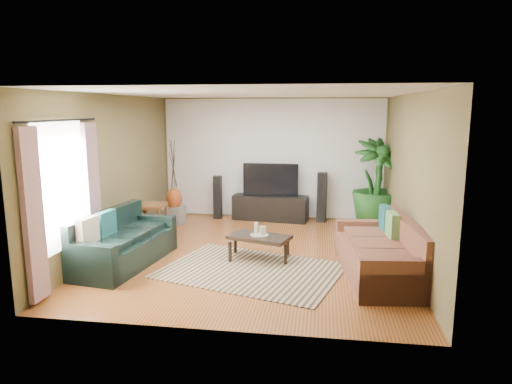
% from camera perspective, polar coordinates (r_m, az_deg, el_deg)
% --- Properties ---
extents(floor, '(5.50, 5.50, 0.00)m').
position_cam_1_polar(floor, '(7.88, -0.21, -7.79)').
color(floor, '#9C5328').
rests_on(floor, ground).
extents(ceiling, '(5.50, 5.50, 0.00)m').
position_cam_1_polar(ceiling, '(7.49, -0.23, 12.23)').
color(ceiling, white).
rests_on(ceiling, ground).
extents(wall_back, '(5.00, 0.00, 5.00)m').
position_cam_1_polar(wall_back, '(10.27, 2.05, 4.19)').
color(wall_back, brown).
rests_on(wall_back, ground).
extents(wall_front, '(5.00, 0.00, 5.00)m').
position_cam_1_polar(wall_front, '(4.91, -4.96, -2.70)').
color(wall_front, brown).
rests_on(wall_front, ground).
extents(wall_left, '(0.00, 5.50, 5.50)m').
position_cam_1_polar(wall_left, '(8.31, -17.54, 2.24)').
color(wall_left, brown).
rests_on(wall_left, ground).
extents(wall_right, '(0.00, 5.50, 5.50)m').
position_cam_1_polar(wall_right, '(7.62, 18.73, 1.46)').
color(wall_right, brown).
rests_on(wall_right, ground).
extents(backwall_panel, '(4.90, 0.00, 4.90)m').
position_cam_1_polar(backwall_panel, '(10.26, 2.05, 4.18)').
color(backwall_panel, white).
rests_on(backwall_panel, ground).
extents(window_pane, '(0.00, 1.80, 1.80)m').
position_cam_1_polar(window_pane, '(6.90, -23.14, 0.72)').
color(window_pane, white).
rests_on(window_pane, ground).
extents(curtain_near, '(0.08, 0.35, 2.20)m').
position_cam_1_polar(curtain_near, '(6.31, -26.10, -2.67)').
color(curtain_near, gray).
rests_on(curtain_near, ground).
extents(curtain_far, '(0.08, 0.35, 2.20)m').
position_cam_1_polar(curtain_far, '(7.56, -19.76, -0.20)').
color(curtain_far, gray).
rests_on(curtain_far, ground).
extents(curtain_rod, '(0.03, 1.90, 0.03)m').
position_cam_1_polar(curtain_rod, '(6.80, -23.32, 8.21)').
color(curtain_rod, black).
rests_on(curtain_rod, ground).
extents(sofa_left, '(1.11, 2.09, 0.85)m').
position_cam_1_polar(sofa_left, '(7.57, -16.13, -5.61)').
color(sofa_left, black).
rests_on(sofa_left, floor).
extents(sofa_right, '(1.21, 2.28, 0.85)m').
position_cam_1_polar(sofa_right, '(7.03, 15.15, -6.80)').
color(sofa_right, brown).
rests_on(sofa_right, floor).
extents(area_rug, '(3.05, 2.53, 0.01)m').
position_cam_1_polar(area_rug, '(7.11, -0.62, -9.77)').
color(area_rug, tan).
rests_on(area_rug, floor).
extents(coffee_table, '(1.10, 0.81, 0.40)m').
position_cam_1_polar(coffee_table, '(7.59, 0.44, -6.91)').
color(coffee_table, black).
rests_on(coffee_table, floor).
extents(candle_tray, '(0.30, 0.30, 0.01)m').
position_cam_1_polar(candle_tray, '(7.53, 0.44, -5.40)').
color(candle_tray, gray).
rests_on(candle_tray, coffee_table).
extents(candle_tall, '(0.06, 0.06, 0.20)m').
position_cam_1_polar(candle_tall, '(7.54, 0.02, -4.55)').
color(candle_tall, beige).
rests_on(candle_tall, candle_tray).
extents(candle_mid, '(0.06, 0.06, 0.15)m').
position_cam_1_polar(candle_mid, '(7.47, 0.70, -4.88)').
color(candle_mid, beige).
rests_on(candle_mid, candle_tray).
extents(candle_short, '(0.06, 0.06, 0.13)m').
position_cam_1_polar(candle_short, '(7.56, 1.03, -4.79)').
color(candle_short, beige).
rests_on(candle_short, candle_tray).
extents(tv_stand, '(1.71, 0.71, 0.55)m').
position_cam_1_polar(tv_stand, '(10.20, 1.82, -1.96)').
color(tv_stand, black).
rests_on(tv_stand, floor).
extents(television, '(1.22, 0.07, 0.72)m').
position_cam_1_polar(television, '(10.09, 1.84, 1.57)').
color(television, black).
rests_on(television, tv_stand).
extents(speaker_left, '(0.18, 0.20, 0.97)m').
position_cam_1_polar(speaker_left, '(10.35, -4.81, -0.65)').
color(speaker_left, black).
rests_on(speaker_left, floor).
extents(speaker_right, '(0.22, 0.24, 1.09)m').
position_cam_1_polar(speaker_right, '(10.09, 8.23, -0.66)').
color(speaker_right, black).
rests_on(speaker_right, floor).
extents(potted_plant, '(1.35, 1.35, 1.85)m').
position_cam_1_polar(potted_plant, '(9.83, 14.83, 1.06)').
color(potted_plant, '#194918').
rests_on(potted_plant, floor).
extents(plant_pot, '(0.34, 0.34, 0.27)m').
position_cam_1_polar(plant_pot, '(9.99, 14.62, -3.43)').
color(plant_pot, black).
rests_on(plant_pot, floor).
extents(pedestal, '(0.42, 0.42, 0.37)m').
position_cam_1_polar(pedestal, '(10.07, -10.13, -2.82)').
color(pedestal, gray).
rests_on(pedestal, floor).
extents(vase, '(0.34, 0.34, 0.48)m').
position_cam_1_polar(vase, '(9.99, -10.19, -0.83)').
color(vase, '#913E1A').
rests_on(vase, pedestal).
extents(side_table, '(0.60, 0.60, 0.57)m').
position_cam_1_polar(side_table, '(9.42, -12.86, -3.20)').
color(side_table, brown).
rests_on(side_table, floor).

